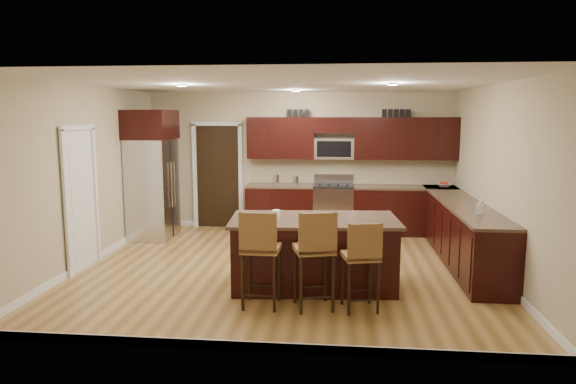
# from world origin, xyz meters

# --- Properties ---
(floor) EXTENTS (6.00, 6.00, 0.00)m
(floor) POSITION_xyz_m (0.00, 0.00, 0.00)
(floor) COLOR #A57C41
(floor) RESTS_ON ground
(ceiling) EXTENTS (6.00, 6.00, 0.00)m
(ceiling) POSITION_xyz_m (0.00, 0.00, 2.70)
(ceiling) COLOR silver
(ceiling) RESTS_ON wall_back
(wall_back) EXTENTS (6.00, 0.00, 6.00)m
(wall_back) POSITION_xyz_m (0.00, 2.75, 1.35)
(wall_back) COLOR tan
(wall_back) RESTS_ON floor
(wall_left) EXTENTS (0.00, 5.50, 5.50)m
(wall_left) POSITION_xyz_m (-3.00, 0.00, 1.35)
(wall_left) COLOR tan
(wall_left) RESTS_ON floor
(wall_right) EXTENTS (0.00, 5.50, 5.50)m
(wall_right) POSITION_xyz_m (3.00, 0.00, 1.35)
(wall_right) COLOR tan
(wall_right) RESTS_ON floor
(base_cabinets) EXTENTS (4.02, 3.96, 0.92)m
(base_cabinets) POSITION_xyz_m (1.90, 1.45, 0.46)
(base_cabinets) COLOR black
(base_cabinets) RESTS_ON floor
(upper_cabinets) EXTENTS (4.00, 0.33, 0.80)m
(upper_cabinets) POSITION_xyz_m (1.04, 2.58, 1.84)
(upper_cabinets) COLOR black
(upper_cabinets) RESTS_ON wall_back
(range) EXTENTS (0.76, 0.64, 1.11)m
(range) POSITION_xyz_m (0.68, 2.45, 0.47)
(range) COLOR silver
(range) RESTS_ON floor
(microwave) EXTENTS (0.76, 0.31, 0.40)m
(microwave) POSITION_xyz_m (0.68, 2.60, 1.62)
(microwave) COLOR silver
(microwave) RESTS_ON upper_cabinets
(doorway) EXTENTS (0.85, 0.03, 2.06)m
(doorway) POSITION_xyz_m (-1.65, 2.73, 1.03)
(doorway) COLOR black
(doorway) RESTS_ON floor
(pantry_door) EXTENTS (0.03, 0.80, 2.04)m
(pantry_door) POSITION_xyz_m (-2.98, -0.30, 1.02)
(pantry_door) COLOR white
(pantry_door) RESTS_ON floor
(letter_decor) EXTENTS (2.20, 0.03, 0.15)m
(letter_decor) POSITION_xyz_m (0.90, 2.58, 2.29)
(letter_decor) COLOR black
(letter_decor) RESTS_ON upper_cabinets
(island) EXTENTS (2.26, 1.30, 0.92)m
(island) POSITION_xyz_m (0.46, -0.76, 0.43)
(island) COLOR black
(island) RESTS_ON floor
(stool_left) EXTENTS (0.45, 0.45, 1.17)m
(stool_left) POSITION_xyz_m (-0.12, -1.61, 0.73)
(stool_left) COLOR brown
(stool_left) RESTS_ON floor
(stool_mid) EXTENTS (0.54, 0.54, 1.18)m
(stool_mid) POSITION_xyz_m (0.52, -1.61, 0.73)
(stool_mid) COLOR brown
(stool_mid) RESTS_ON floor
(stool_right) EXTENTS (0.47, 0.47, 1.06)m
(stool_right) POSITION_xyz_m (1.05, -1.60, 0.66)
(stool_right) COLOR brown
(stool_right) RESTS_ON floor
(refrigerator) EXTENTS (0.79, 0.97, 2.35)m
(refrigerator) POSITION_xyz_m (-2.62, 1.67, 1.21)
(refrigerator) COLOR silver
(refrigerator) RESTS_ON floor
(floor_mat) EXTENTS (0.96, 0.71, 0.01)m
(floor_mat) POSITION_xyz_m (0.51, 1.82, 0.01)
(floor_mat) COLOR olive
(floor_mat) RESTS_ON floor
(fruit_bowl) EXTENTS (0.29, 0.29, 0.07)m
(fruit_bowl) POSITION_xyz_m (2.75, 2.45, 0.95)
(fruit_bowl) COLOR silver
(fruit_bowl) RESTS_ON base_cabinets
(soap_bottle) EXTENTS (0.11, 0.11, 0.20)m
(soap_bottle) POSITION_xyz_m (2.70, -0.25, 1.02)
(soap_bottle) COLOR #B2B2B2
(soap_bottle) RESTS_ON base_cabinets
(canister_tall) EXTENTS (0.12, 0.12, 0.20)m
(canister_tall) POSITION_xyz_m (-0.43, 2.45, 1.02)
(canister_tall) COLOR silver
(canister_tall) RESTS_ON base_cabinets
(canister_short) EXTENTS (0.11, 0.11, 0.17)m
(canister_short) POSITION_xyz_m (-0.05, 2.45, 1.00)
(canister_short) COLOR silver
(canister_short) RESTS_ON base_cabinets
(island_jar) EXTENTS (0.10, 0.10, 0.10)m
(island_jar) POSITION_xyz_m (-0.04, -0.76, 0.97)
(island_jar) COLOR white
(island_jar) RESTS_ON island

